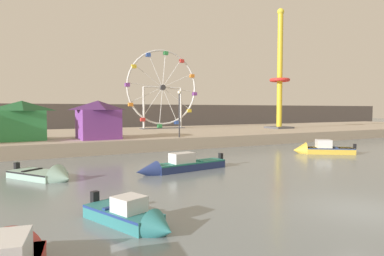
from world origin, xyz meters
TOP-DOWN VIEW (x-y plane):
  - ground_plane at (0.00, 0.00)m, footprint 240.00×240.00m
  - quay_promenade at (0.00, 28.49)m, footprint 110.00×19.54m
  - distant_town_skyline at (0.00, 48.29)m, footprint 140.00×3.00m
  - motorboat_teal_painted at (-7.67, 2.19)m, footprint 2.25×3.74m
  - motorboat_navy_blue at (-2.52, 9.81)m, footprint 6.03×1.86m
  - motorboat_seafoam at (-9.35, 10.83)m, footprint 3.27×3.93m
  - motorboat_mustard_yellow at (10.96, 11.62)m, footprint 4.57×3.78m
  - ferris_wheel_white_frame at (6.60, 33.51)m, footprint 10.08×1.20m
  - drop_tower_yellow_tower at (20.40, 26.61)m, footprint 2.80×2.80m
  - carnival_booth_purple_stall at (-4.38, 21.75)m, footprint 3.58×3.79m
  - carnival_booth_green_kiosk at (-10.17, 22.90)m, footprint 3.82×2.80m
  - promenade_lamp_near at (2.35, 19.71)m, footprint 0.32×0.32m

SIDE VIEW (x-z plane):
  - ground_plane at x=0.00m, z-range 0.00..0.00m
  - motorboat_seafoam at x=-9.35m, z-range -0.45..0.86m
  - motorboat_teal_painted at x=-7.67m, z-range -0.30..0.88m
  - motorboat_navy_blue at x=-2.52m, z-range -0.32..0.99m
  - motorboat_mustard_yellow at x=10.96m, z-range -0.43..1.11m
  - quay_promenade at x=0.00m, z-range 0.00..1.05m
  - distant_town_skyline at x=0.00m, z-range 0.00..4.40m
  - carnival_booth_green_kiosk at x=-10.17m, z-range 1.11..4.32m
  - carnival_booth_purple_stall at x=-4.38m, z-range 1.11..4.38m
  - promenade_lamp_near at x=2.35m, z-range 1.67..5.86m
  - ferris_wheel_white_frame at x=6.60m, z-range 1.07..11.36m
  - drop_tower_yellow_tower at x=20.40m, z-range -0.21..15.48m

